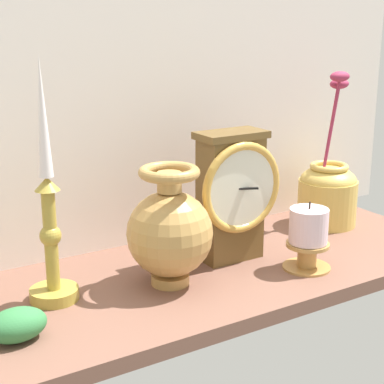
% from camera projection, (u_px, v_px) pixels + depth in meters
% --- Properties ---
extents(ground_plane, '(1.00, 0.36, 0.02)m').
position_uv_depth(ground_plane, '(197.00, 278.00, 1.04)').
color(ground_plane, brown).
extents(back_wall, '(1.20, 0.02, 0.65)m').
position_uv_depth(back_wall, '(141.00, 67.00, 1.10)').
color(back_wall, white).
rests_on(back_wall, ground_plane).
extents(mantel_clock, '(0.16, 0.08, 0.23)m').
position_uv_depth(mantel_clock, '(233.00, 194.00, 1.06)').
color(mantel_clock, brown).
rests_on(mantel_clock, ground_plane).
extents(candlestick_tall_left, '(0.07, 0.07, 0.36)m').
position_uv_depth(candlestick_tall_left, '(50.00, 223.00, 0.90)').
color(candlestick_tall_left, '#AC9438').
rests_on(candlestick_tall_left, ground_plane).
extents(brass_vase_bulbous, '(0.14, 0.14, 0.19)m').
position_uv_depth(brass_vase_bulbous, '(170.00, 231.00, 0.97)').
color(brass_vase_bulbous, tan).
rests_on(brass_vase_bulbous, ground_plane).
extents(brass_vase_jar, '(0.12, 0.12, 0.31)m').
position_uv_depth(brass_vase_jar, '(328.00, 191.00, 1.25)').
color(brass_vase_jar, '#D2B153').
rests_on(brass_vase_jar, ground_plane).
extents(pillar_candle_front, '(0.08, 0.08, 0.12)m').
position_uv_depth(pillar_candle_front, '(308.00, 237.00, 1.04)').
color(pillar_candle_front, '#B98847').
rests_on(pillar_candle_front, ground_plane).
extents(ivy_sprig, '(0.08, 0.06, 0.04)m').
position_uv_depth(ivy_sprig, '(16.00, 325.00, 0.81)').
color(ivy_sprig, '#337940').
rests_on(ivy_sprig, ground_plane).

